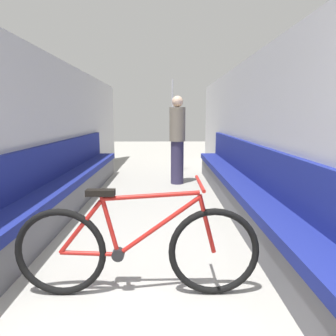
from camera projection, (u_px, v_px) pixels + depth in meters
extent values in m
cube|color=#B2B2B7|center=(42.00, 134.00, 3.92)|extent=(0.10, 10.30, 2.14)
cube|color=#B2B2B7|center=(260.00, 134.00, 3.94)|extent=(0.10, 10.30, 2.14)
cube|color=#5B5B60|center=(62.00, 202.00, 3.94)|extent=(0.34, 5.91, 0.36)
cube|color=navy|center=(61.00, 185.00, 3.90)|extent=(0.40, 5.91, 0.10)
cube|color=navy|center=(47.00, 163.00, 3.85)|extent=(0.07, 5.91, 0.48)
cube|color=#5B5B60|center=(241.00, 202.00, 3.96)|extent=(0.34, 5.91, 0.36)
cube|color=navy|center=(242.00, 185.00, 3.92)|extent=(0.40, 5.91, 0.10)
cube|color=navy|center=(256.00, 163.00, 3.87)|extent=(0.07, 5.91, 0.48)
torus|color=black|center=(61.00, 252.00, 2.16)|extent=(0.66, 0.05, 0.66)
torus|color=black|center=(214.00, 252.00, 2.16)|extent=(0.66, 0.05, 0.66)
cylinder|color=#B21E19|center=(89.00, 253.00, 2.16)|extent=(0.42, 0.03, 0.05)
cylinder|color=#B21E19|center=(80.00, 227.00, 2.12)|extent=(0.33, 0.03, 0.40)
cylinder|color=#B21E19|center=(110.00, 224.00, 2.12)|extent=(0.14, 0.03, 0.47)
cylinder|color=#B21E19|center=(158.00, 226.00, 2.13)|extent=(0.60, 0.03, 0.45)
cylinder|color=#B21E19|center=(150.00, 196.00, 2.09)|extent=(0.69, 0.03, 0.08)
cylinder|color=#B21E19|center=(207.00, 224.00, 2.13)|extent=(0.14, 0.03, 0.43)
cylinder|color=black|center=(118.00, 254.00, 2.16)|extent=(0.09, 0.06, 0.09)
cube|color=black|center=(100.00, 193.00, 2.08)|extent=(0.20, 0.07, 0.04)
cylinder|color=#B21E19|center=(200.00, 183.00, 2.08)|extent=(0.02, 0.46, 0.02)
cylinder|color=gray|center=(172.00, 172.00, 7.02)|extent=(0.08, 0.08, 0.01)
cylinder|color=silver|center=(172.00, 127.00, 6.84)|extent=(0.04, 0.04, 2.12)
cylinder|color=#332D4C|center=(177.00, 162.00, 5.78)|extent=(0.25, 0.25, 0.83)
cylinder|color=#756B5B|center=(177.00, 124.00, 5.65)|extent=(0.30, 0.30, 0.63)
sphere|color=beige|center=(177.00, 101.00, 5.58)|extent=(0.21, 0.21, 0.21)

